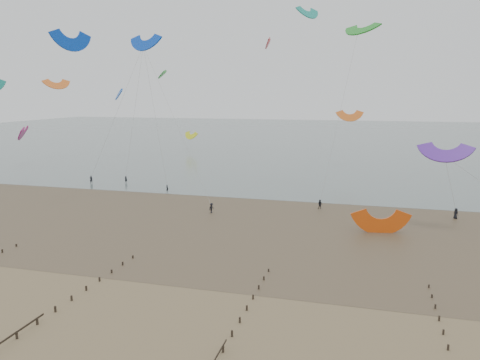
# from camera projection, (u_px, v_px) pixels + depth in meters

# --- Properties ---
(ground) EXTENTS (500.00, 500.00, 0.00)m
(ground) POSITION_uv_depth(u_px,v_px,m) (204.00, 312.00, 45.72)
(ground) COLOR brown
(ground) RESTS_ON ground
(sea_and_shore) EXTENTS (500.00, 665.00, 0.03)m
(sea_and_shore) POSITION_uv_depth(u_px,v_px,m) (249.00, 220.00, 79.42)
(sea_and_shore) COLOR #475654
(sea_and_shore) RESTS_ON ground
(kitesurfer_lead) EXTENTS (0.68, 0.59, 1.58)m
(kitesurfer_lead) POSITION_uv_depth(u_px,v_px,m) (167.00, 188.00, 101.61)
(kitesurfer_lead) COLOR black
(kitesurfer_lead) RESTS_ON ground
(kitesurfers) EXTENTS (134.10, 23.28, 1.88)m
(kitesurfers) POSITION_uv_depth(u_px,v_px,m) (420.00, 205.00, 86.03)
(kitesurfers) COLOR black
(kitesurfers) RESTS_ON ground
(grounded_kite) EXTENTS (8.34, 6.97, 4.13)m
(grounded_kite) POSITION_uv_depth(u_px,v_px,m) (380.00, 233.00, 71.87)
(grounded_kite) COLOR #E24D0E
(grounded_kite) RESTS_ON ground
(kites_airborne) EXTENTS (227.01, 111.10, 41.65)m
(kites_airborne) POSITION_uv_depth(u_px,v_px,m) (295.00, 90.00, 123.21)
(kites_airborne) COLOR #5620A5
(kites_airborne) RESTS_ON ground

